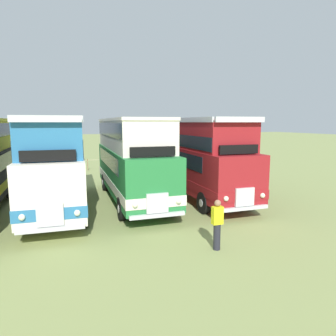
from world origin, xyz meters
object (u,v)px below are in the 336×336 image
object	(u,v)px
bus_seventh_in_row	(131,156)
marshal_person	(217,224)
bus_sixth_in_row	(57,162)
bus_eighth_in_row	(198,156)

from	to	relation	value
bus_seventh_in_row	marshal_person	size ratio (longest dim) A/B	5.75
bus_seventh_in_row	marshal_person	bearing A→B (deg)	-81.01
bus_sixth_in_row	bus_seventh_in_row	world-z (taller)	bus_sixth_in_row
bus_sixth_in_row	marshal_person	bearing A→B (deg)	-55.03
bus_sixth_in_row	marshal_person	xyz separation A→B (m)	(5.03, -7.19, -1.47)
bus_sixth_in_row	bus_eighth_in_row	bearing A→B (deg)	0.05
bus_eighth_in_row	marshal_person	world-z (taller)	bus_eighth_in_row
bus_seventh_in_row	bus_eighth_in_row	size ratio (longest dim) A/B	1.01
bus_eighth_in_row	marshal_person	distance (m)	7.81
bus_eighth_in_row	bus_seventh_in_row	bearing A→B (deg)	174.95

